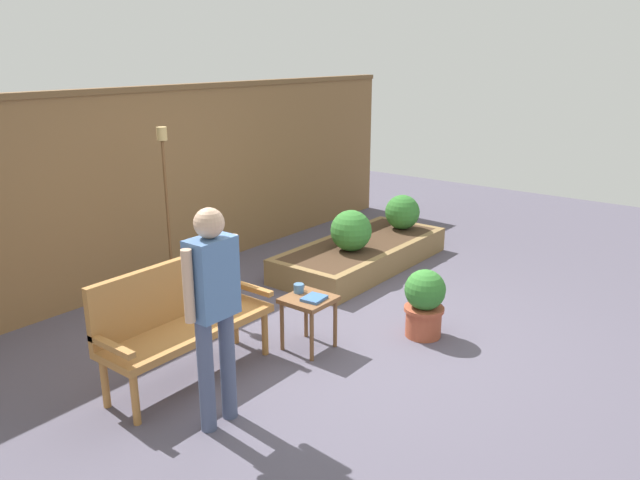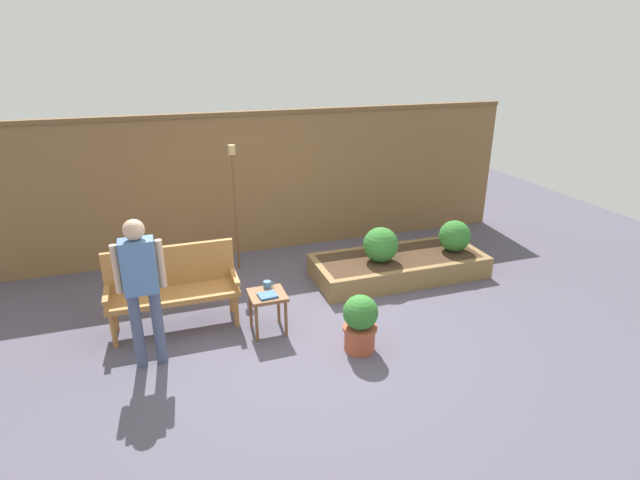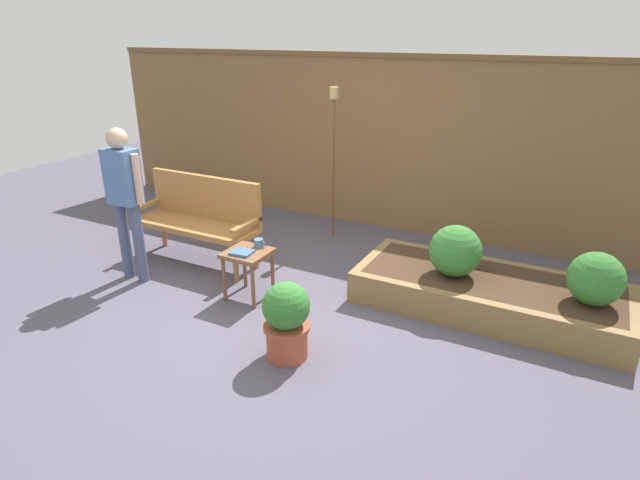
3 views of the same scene
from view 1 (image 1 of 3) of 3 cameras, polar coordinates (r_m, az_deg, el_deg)
name	(u,v)px [view 1 (image 1 of 3)]	position (r m, az deg, el deg)	size (l,w,h in m)	color
ground_plane	(348,336)	(5.71, 2.62, -8.94)	(14.00, 14.00, 0.00)	#514C5B
fence_back	(159,184)	(7.10, -14.70, 5.06)	(8.40, 0.14, 2.16)	brown
garden_bench	(180,313)	(4.96, -12.84, -6.59)	(1.44, 0.48, 0.94)	#A87038
side_table	(309,306)	(5.33, -1.06, -6.18)	(0.40, 0.40, 0.48)	brown
cup_on_table	(299,288)	(5.39, -1.97, -4.49)	(0.12, 0.09, 0.08)	teal
book_on_table	(314,298)	(5.25, -0.55, -5.44)	(0.20, 0.17, 0.03)	#38609E
potted_boxwood	(424,302)	(5.66, 9.68, -5.67)	(0.37, 0.37, 0.64)	#A84C33
raised_planter_bed	(362,254)	(7.45, 3.89, -1.35)	(2.40, 1.00, 0.30)	olive
shrub_near_bench	(351,231)	(7.05, 2.90, 0.88)	(0.48, 0.48, 0.48)	brown
shrub_far_corner	(402,212)	(7.99, 7.66, 2.58)	(0.45, 0.45, 0.45)	brown
tiki_torch	(166,185)	(6.32, -14.15, 4.94)	(0.10, 0.10, 1.81)	brown
person_by_bench	(213,300)	(4.13, -9.90, -5.49)	(0.47, 0.20, 1.56)	#475170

